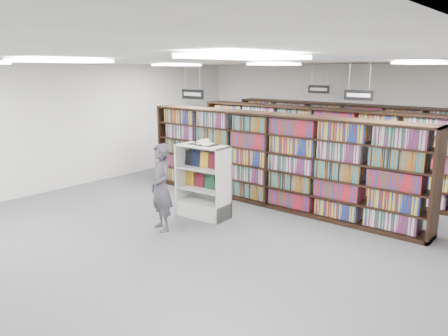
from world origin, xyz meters
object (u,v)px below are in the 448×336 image
Objects in this scene: bookshelf_row_near at (272,160)px; endcap_display at (204,193)px; open_book at (203,143)px; shopper at (161,187)px.

bookshelf_row_near reaches higher than endcap_display.
open_book is at bearing 148.14° from endcap_display.
endcap_display is at bearing -112.27° from bookshelf_row_near.
bookshelf_row_near is 1.78m from open_book.
bookshelf_row_near is at bearing 92.22° from shopper.
endcap_display is 2.51× the size of open_book.
bookshelf_row_near is 11.45× the size of open_book.
shopper is at bearing -96.08° from open_book.
shopper is (-0.74, -2.70, -0.21)m from bookshelf_row_near.
bookshelf_row_near is at bearing 62.92° from endcap_display.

